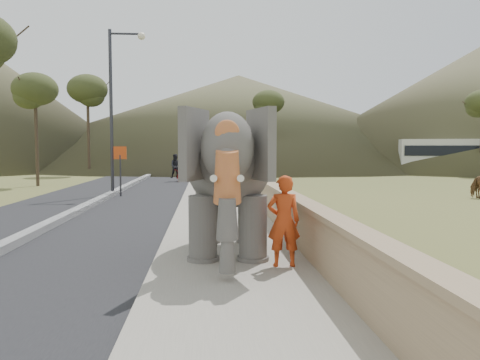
# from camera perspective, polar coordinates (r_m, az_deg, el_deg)

# --- Properties ---
(ground) EXTENTS (160.00, 160.00, 0.00)m
(ground) POSITION_cam_1_polar(r_m,az_deg,el_deg) (6.41, 0.40, -17.40)
(ground) COLOR olive
(ground) RESTS_ON ground
(road) EXTENTS (7.00, 120.00, 0.03)m
(road) POSITION_cam_1_polar(r_m,az_deg,el_deg) (16.74, -19.95, -4.26)
(road) COLOR black
(road) RESTS_ON ground
(median) EXTENTS (0.35, 120.00, 0.22)m
(median) POSITION_cam_1_polar(r_m,az_deg,el_deg) (16.73, -19.96, -3.94)
(median) COLOR black
(median) RESTS_ON ground
(walkway) EXTENTS (3.00, 120.00, 0.15)m
(walkway) POSITION_cam_1_polar(r_m,az_deg,el_deg) (16.12, -2.53, -4.12)
(walkway) COLOR #9E9687
(walkway) RESTS_ON ground
(parapet) EXTENTS (0.30, 120.00, 1.10)m
(parapet) POSITION_cam_1_polar(r_m,az_deg,el_deg) (16.20, 3.32, -2.39)
(parapet) COLOR tan
(parapet) RESTS_ON ground
(lamppost) EXTENTS (1.76, 0.36, 8.00)m
(lamppost) POSITION_cam_1_polar(r_m,az_deg,el_deg) (23.70, -14.72, 9.96)
(lamppost) COLOR #313236
(lamppost) RESTS_ON ground
(signboard) EXTENTS (0.60, 0.08, 2.40)m
(signboard) POSITION_cam_1_polar(r_m,az_deg,el_deg) (22.92, -14.39, 2.09)
(signboard) COLOR #2D2D33
(signboard) RESTS_ON ground
(distant_car) EXTENTS (4.40, 2.19, 1.44)m
(distant_car) POSITION_cam_1_polar(r_m,az_deg,el_deg) (46.12, 22.67, 1.63)
(distant_car) COLOR #B6B8BE
(distant_car) RESTS_ON ground
(bus_white) EXTENTS (11.26, 5.54, 3.10)m
(bus_white) POSITION_cam_1_polar(r_m,az_deg,el_deg) (45.62, 25.79, 2.56)
(bus_white) COLOR beige
(bus_white) RESTS_ON ground
(hill_far) EXTENTS (80.00, 80.00, 14.00)m
(hill_far) POSITION_cam_1_polar(r_m,az_deg,el_deg) (76.30, -0.18, 7.45)
(hill_far) COLOR brown
(hill_far) RESTS_ON ground
(elephant_and_man) EXTENTS (2.34, 4.01, 2.83)m
(elephant_and_man) POSITION_cam_1_polar(r_m,az_deg,el_deg) (9.85, -1.33, -0.60)
(elephant_and_man) COLOR #68635E
(elephant_and_man) RESTS_ON ground
(motorcyclist) EXTENTS (0.92, 1.68, 1.91)m
(motorcyclist) POSITION_cam_1_polar(r_m,az_deg,el_deg) (32.33, -7.64, 1.12)
(motorcyclist) COLOR maroon
(motorcyclist) RESTS_ON ground
(trees) EXTENTS (48.01, 36.50, 8.77)m
(trees) POSITION_cam_1_polar(r_m,az_deg,el_deg) (32.37, -0.07, 6.74)
(trees) COLOR #473828
(trees) RESTS_ON ground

